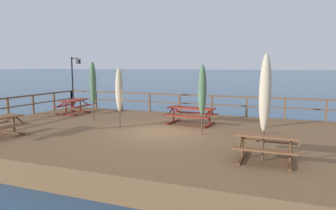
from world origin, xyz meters
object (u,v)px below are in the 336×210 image
(picnic_table_front_right, at_px, (266,142))
(picnic_table_mid_right, at_px, (73,104))
(lamp_post_hooked, at_px, (74,75))
(patio_umbrella_tall_back_left, at_px, (119,90))
(picnic_table_mid_left, at_px, (191,112))
(patio_umbrella_tall_back_right, at_px, (202,90))
(patio_umbrella_tall_front, at_px, (265,94))
(patio_umbrella_tall_mid_right, at_px, (93,83))

(picnic_table_front_right, xyz_separation_m, picnic_table_mid_right, (-10.62, 5.15, 0.00))
(picnic_table_mid_right, distance_m, lamp_post_hooked, 2.57)
(patio_umbrella_tall_back_left, bearing_deg, lamp_post_hooked, 142.52)
(patio_umbrella_tall_back_left, bearing_deg, picnic_table_mid_left, 38.79)
(picnic_table_mid_right, height_order, patio_umbrella_tall_back_right, patio_umbrella_tall_back_right)
(picnic_table_mid_left, xyz_separation_m, patio_umbrella_tall_back_right, (1.02, -1.90, 1.15))
(patio_umbrella_tall_back_left, height_order, patio_umbrella_tall_back_right, patio_umbrella_tall_back_right)
(lamp_post_hooked, bearing_deg, patio_umbrella_tall_back_left, -37.48)
(patio_umbrella_tall_front, relative_size, patio_umbrella_tall_mid_right, 1.04)
(patio_umbrella_tall_front, distance_m, lamp_post_hooked, 13.57)
(picnic_table_front_right, height_order, lamp_post_hooked, lamp_post_hooked)
(picnic_table_front_right, bearing_deg, patio_umbrella_tall_back_left, 157.93)
(picnic_table_front_right, distance_m, patio_umbrella_tall_back_right, 3.83)
(patio_umbrella_tall_back_left, bearing_deg, patio_umbrella_tall_back_right, 2.30)
(picnic_table_mid_left, distance_m, picnic_table_mid_right, 7.09)
(picnic_table_front_right, xyz_separation_m, patio_umbrella_tall_back_left, (-6.10, 2.47, 1.09))
(picnic_table_mid_left, bearing_deg, patio_umbrella_tall_front, -52.60)
(picnic_table_front_right, xyz_separation_m, patio_umbrella_tall_mid_right, (-8.20, 3.62, 1.27))
(patio_umbrella_tall_back_right, distance_m, lamp_post_hooked, 10.16)
(picnic_table_mid_right, height_order, lamp_post_hooked, lamp_post_hooked)
(picnic_table_mid_right, bearing_deg, patio_umbrella_tall_mid_right, -32.36)
(patio_umbrella_tall_front, bearing_deg, picnic_table_mid_left, 127.40)
(picnic_table_front_right, relative_size, lamp_post_hooked, 0.52)
(patio_umbrella_tall_back_left, distance_m, lamp_post_hooked, 7.18)
(patio_umbrella_tall_mid_right, relative_size, patio_umbrella_tall_back_right, 1.06)
(picnic_table_mid_left, relative_size, lamp_post_hooked, 0.71)
(patio_umbrella_tall_mid_right, distance_m, patio_umbrella_tall_back_right, 5.75)
(picnic_table_front_right, bearing_deg, picnic_table_mid_right, 154.11)
(patio_umbrella_tall_mid_right, bearing_deg, patio_umbrella_tall_front, -24.26)
(picnic_table_mid_right, height_order, patio_umbrella_tall_front, patio_umbrella_tall_front)
(picnic_table_mid_left, height_order, patio_umbrella_tall_front, patio_umbrella_tall_front)
(patio_umbrella_tall_front, bearing_deg, lamp_post_hooked, 149.59)
(patio_umbrella_tall_mid_right, bearing_deg, lamp_post_hooked, 138.11)
(picnic_table_front_right, relative_size, patio_umbrella_tall_front, 0.56)
(picnic_table_front_right, relative_size, picnic_table_mid_left, 0.73)
(patio_umbrella_tall_mid_right, distance_m, patio_umbrella_tall_back_left, 2.41)
(picnic_table_mid_left, height_order, picnic_table_mid_right, same)
(patio_umbrella_tall_back_left, relative_size, lamp_post_hooked, 0.81)
(patio_umbrella_tall_back_right, bearing_deg, picnic_table_mid_right, 162.55)
(patio_umbrella_tall_back_left, bearing_deg, picnic_table_front_right, -22.07)
(picnic_table_mid_left, distance_m, patio_umbrella_tall_back_right, 2.44)
(lamp_post_hooked, bearing_deg, patio_umbrella_tall_front, -30.41)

